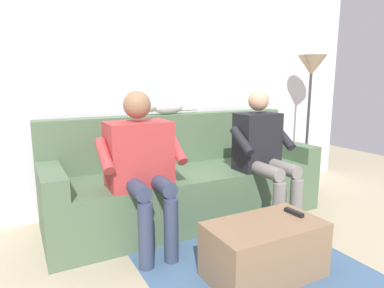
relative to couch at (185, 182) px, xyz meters
The scene contains 10 objects.
ground_plane 0.80m from the couch, 90.00° to the left, with size 8.00×8.00×0.00m, color tan.
back_wall 1.03m from the couch, 90.00° to the right, with size 4.84×0.06×2.43m, color silver.
couch is the anchor object (origin of this frame).
coffee_table 1.10m from the couch, 90.00° to the left, with size 0.73×0.41×0.36m.
person_left_seated 0.74m from the couch, 142.52° to the left, with size 0.52×0.57×1.14m.
person_right_seated 0.73m from the couch, 33.63° to the left, with size 0.61×0.56×1.15m.
cat_on_backrest 0.71m from the couch, 72.66° to the right, with size 0.52×0.12×0.14m.
remote_black 1.10m from the couch, 103.41° to the left, with size 0.14×0.03×0.03m, color black.
floor_rug 1.01m from the couch, 90.00° to the left, with size 1.37×1.52×0.01m, color #426084.
floor_lamp 1.88m from the couch, behind, with size 0.31×0.31×1.49m.
Camera 1 is at (1.30, 2.44, 1.22)m, focal length 31.34 mm.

